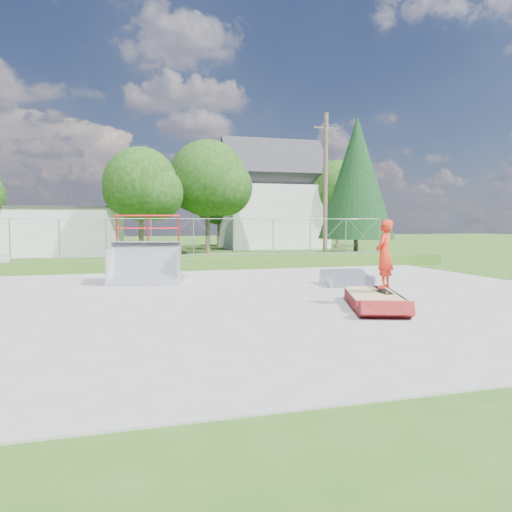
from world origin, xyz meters
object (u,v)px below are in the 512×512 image
(quarter_pipe, at_px, (145,250))
(skater, at_px, (384,257))
(grind_box, at_px, (372,300))
(flat_bank_ramp, at_px, (347,279))

(quarter_pipe, relative_size, skater, 1.38)
(grind_box, distance_m, quarter_pipe, 8.24)
(quarter_pipe, distance_m, flat_bank_ramp, 6.97)
(quarter_pipe, xyz_separation_m, skater, (5.51, -6.34, 0.07))
(quarter_pipe, relative_size, flat_bank_ramp, 1.47)
(quarter_pipe, bearing_deg, skater, -38.26)
(grind_box, distance_m, flat_bank_ramp, 4.07)
(grind_box, relative_size, skater, 1.54)
(grind_box, bearing_deg, quarter_pipe, 149.67)
(quarter_pipe, bearing_deg, grind_box, -39.52)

